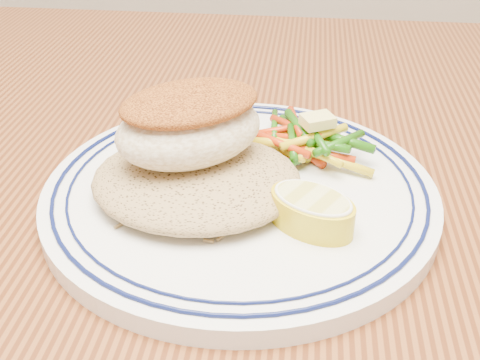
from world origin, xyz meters
name	(u,v)px	position (x,y,z in m)	size (l,w,h in m)	color
dining_table	(196,266)	(0.00, 0.00, 0.65)	(1.50, 0.90, 0.75)	#4E240F
plate	(240,192)	(0.04, -0.03, 0.76)	(0.30, 0.30, 0.02)	white
rice_pilaf	(197,176)	(0.01, -0.05, 0.78)	(0.15, 0.14, 0.03)	olive
fish_fillet	(189,123)	(0.01, -0.03, 0.82)	(0.14, 0.13, 0.06)	beige
vegetable_pile	(303,141)	(0.09, 0.02, 0.78)	(0.11, 0.10, 0.03)	#BF2E09
butter_pat	(318,121)	(0.10, 0.02, 0.80)	(0.02, 0.02, 0.01)	#E9DA72
lemon_wedge	(312,210)	(0.10, -0.08, 0.78)	(0.08, 0.08, 0.02)	yellow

